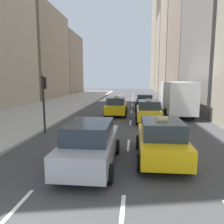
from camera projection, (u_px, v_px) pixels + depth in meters
name	position (u px, v px, depth m)	size (l,w,h in m)	color
sidewalk_left	(64.00, 103.00, 30.94)	(8.00, 66.00, 0.15)	#ADAAA3
lane_markings	(132.00, 108.00, 26.06)	(5.72, 56.00, 0.01)	white
building_row_right	(185.00, 7.00, 40.01)	(6.00, 84.51, 37.89)	gray
taxi_lead	(116.00, 106.00, 20.59)	(2.02, 4.40, 1.87)	yellow
taxi_second	(161.00, 139.00, 9.12)	(2.02, 4.40, 1.87)	yellow
taxi_third	(148.00, 111.00, 17.47)	(2.02, 4.40, 1.87)	yellow
sedan_black_near	(91.00, 144.00, 8.45)	(2.02, 4.69, 1.78)	#9EA0A5
sedan_silver_behind	(144.00, 102.00, 24.51)	(2.02, 4.42, 1.75)	black
box_truck	(175.00, 97.00, 20.90)	(2.58, 8.40, 3.15)	silver
traffic_light_pole	(44.00, 95.00, 13.60)	(0.24, 0.42, 3.60)	black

